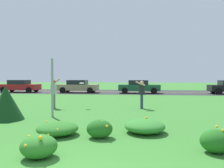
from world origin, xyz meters
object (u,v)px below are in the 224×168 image
object	(u,v)px
frisbee_white	(82,83)
car_red_leftmost	(20,86)
sign_post_near_path	(52,88)
car_tan_center_left	(78,86)
person_catcher_dark_shirt	(142,92)
car_dark_green_center_right	(139,87)
person_thrower_red_cap_gray_shirt	(54,91)

from	to	relation	value
frisbee_white	car_red_leftmost	size ratio (longest dim) A/B	0.06
sign_post_near_path	car_tan_center_left	distance (m)	15.50
person_catcher_dark_shirt	sign_post_near_path	bearing A→B (deg)	-141.81
frisbee_white	person_catcher_dark_shirt	bearing A→B (deg)	0.95
person_catcher_dark_shirt	car_red_leftmost	xyz separation A→B (m)	(-14.09, 12.07, -0.20)
frisbee_white	car_tan_center_left	xyz separation A→B (m)	(-3.59, 12.13, -0.69)
person_catcher_dark_shirt	car_tan_center_left	distance (m)	13.96
person_catcher_dark_shirt	car_dark_green_center_right	distance (m)	12.07
person_thrower_red_cap_gray_shirt	person_catcher_dark_shirt	bearing A→B (deg)	4.94
person_catcher_dark_shirt	car_red_leftmost	world-z (taller)	person_catcher_dark_shirt
sign_post_near_path	person_thrower_red_cap_gray_shirt	world-z (taller)	sign_post_near_path
car_dark_green_center_right	frisbee_white	bearing A→B (deg)	-105.32
sign_post_near_path	car_tan_center_left	bearing A→B (deg)	101.36
person_thrower_red_cap_gray_shirt	car_tan_center_left	world-z (taller)	person_thrower_red_cap_gray_shirt
person_catcher_dark_shirt	car_tan_center_left	world-z (taller)	person_catcher_dark_shirt
car_red_leftmost	car_dark_green_center_right	distance (m)	13.98
car_red_leftmost	person_thrower_red_cap_gray_shirt	bearing A→B (deg)	-53.89
sign_post_near_path	person_thrower_red_cap_gray_shirt	bearing A→B (deg)	110.52
sign_post_near_path	frisbee_white	bearing A→B (deg)	80.10
person_thrower_red_cap_gray_shirt	car_dark_green_center_right	distance (m)	13.41
car_tan_center_left	car_dark_green_center_right	distance (m)	6.91
sign_post_near_path	frisbee_white	world-z (taller)	sign_post_near_path
sign_post_near_path	frisbee_white	distance (m)	3.11
frisbee_white	car_dark_green_center_right	distance (m)	12.59
sign_post_near_path	person_thrower_red_cap_gray_shirt	distance (m)	2.89
person_catcher_dark_shirt	car_red_leftmost	distance (m)	18.55
sign_post_near_path	car_tan_center_left	world-z (taller)	sign_post_near_path
car_tan_center_left	frisbee_white	bearing A→B (deg)	-73.53
frisbee_white	car_dark_green_center_right	bearing A→B (deg)	74.68
person_thrower_red_cap_gray_shirt	frisbee_white	size ratio (longest dim) A/B	6.30
car_red_leftmost	car_tan_center_left	world-z (taller)	same
sign_post_near_path	car_red_leftmost	distance (m)	18.26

